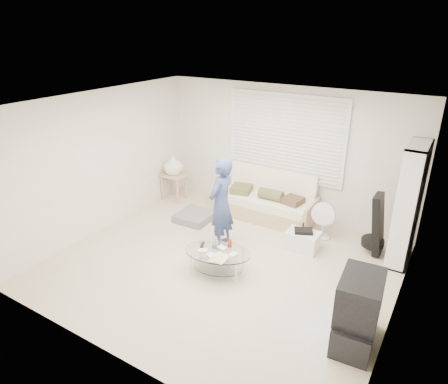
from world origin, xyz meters
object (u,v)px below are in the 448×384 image
Objects in this scene: tv_unit at (358,311)px; coffee_table at (218,256)px; bookshelf at (408,205)px; futon_sofa at (266,203)px.

tv_unit reaches higher than coffee_table.
bookshelf is at bearing 39.37° from coffee_table.
bookshelf is 1.69× the size of coffee_table.
coffee_table is (0.23, -2.12, -0.00)m from futon_sofa.
futon_sofa is 2.58m from bookshelf.
futon_sofa is at bearing 133.78° from tv_unit.
coffee_table is at bearing -83.94° from futon_sofa.
coffee_table is (-2.13, 0.34, -0.13)m from tv_unit.
futon_sofa is at bearing 96.06° from coffee_table.
bookshelf is (2.48, -0.27, 0.65)m from futon_sofa.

